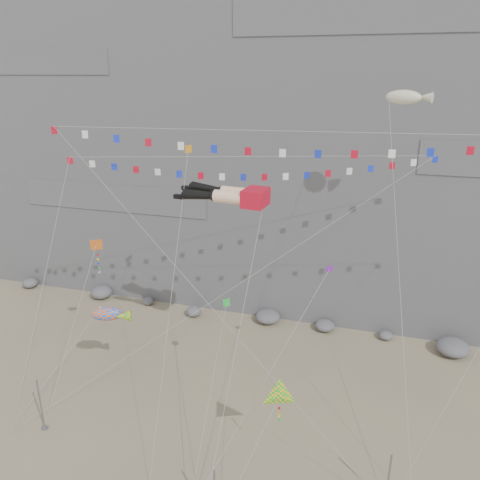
{
  "coord_description": "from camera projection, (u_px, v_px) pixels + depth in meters",
  "views": [
    {
      "loc": [
        9.53,
        -25.83,
        25.0
      ],
      "look_at": [
        -0.72,
        9.0,
        11.94
      ],
      "focal_mm": 35.0,
      "sensor_mm": 36.0,
      "label": 1
    }
  ],
  "objects": [
    {
      "name": "harlequin_kite",
      "position": [
        96.0,
        245.0,
        37.65
      ],
      "size": [
        2.02,
        8.67,
        14.11
      ],
      "color": "red",
      "rests_on": "ground"
    },
    {
      "name": "anchor_pole_left",
      "position": [
        41.0,
        405.0,
        34.06
      ],
      "size": [
        0.12,
        0.12,
        4.32
      ],
      "primitive_type": "cylinder",
      "color": "slate",
      "rests_on": "ground"
    },
    {
      "name": "flag_banner_lower",
      "position": [
        301.0,
        132.0,
        31.02
      ],
      "size": [
        35.52,
        10.9,
        24.23
      ],
      "color": "red",
      "rests_on": "ground"
    },
    {
      "name": "delta_kite",
      "position": [
        279.0,
        396.0,
        29.15
      ],
      "size": [
        3.74,
        5.75,
        8.24
      ],
      "color": "yellow",
      "rests_on": "ground"
    },
    {
      "name": "talus_boulders",
      "position": [
        268.0,
        317.0,
        49.45
      ],
      "size": [
        60.0,
        3.0,
        1.2
      ],
      "primitive_type": null,
      "color": "slate",
      "rests_on": "ground"
    },
    {
      "name": "small_kite_b",
      "position": [
        328.0,
        272.0,
        34.53
      ],
      "size": [
        6.84,
        13.09,
        17.81
      ],
      "color": "purple",
      "rests_on": "ground"
    },
    {
      "name": "fish_windsock",
      "position": [
        107.0,
        314.0,
        36.68
      ],
      "size": [
        6.96,
        7.87,
        10.87
      ],
      "color": "#FF600D",
      "rests_on": "ground"
    },
    {
      "name": "ground",
      "position": [
        215.0,
        434.0,
        34.31
      ],
      "size": [
        120.0,
        120.0,
        0.0
      ],
      "primitive_type": "plane",
      "color": "gray",
      "rests_on": "ground"
    },
    {
      "name": "small_kite_c",
      "position": [
        226.0,
        305.0,
        34.73
      ],
      "size": [
        1.67,
        11.41,
        13.86
      ],
      "color": "green",
      "rests_on": "ground"
    },
    {
      "name": "anchor_pole_right",
      "position": [
        388.0,
        479.0,
        28.25
      ],
      "size": [
        0.12,
        0.12,
        3.65
      ],
      "primitive_type": "cylinder",
      "color": "slate",
      "rests_on": "ground"
    },
    {
      "name": "legs_kite",
      "position": [
        230.0,
        195.0,
        33.7
      ],
      "size": [
        7.14,
        14.01,
        20.7
      ],
      "rotation": [
        0.0,
        0.0,
        -0.11
      ],
      "color": "red",
      "rests_on": "ground"
    },
    {
      "name": "cliff",
      "position": [
        301.0,
        72.0,
        54.74
      ],
      "size": [
        80.0,
        28.0,
        50.0
      ],
      "primitive_type": "cube",
      "color": "slate",
      "rests_on": "ground"
    },
    {
      "name": "small_kite_a",
      "position": [
        188.0,
        154.0,
        35.16
      ],
      "size": [
        2.44,
        13.4,
        23.31
      ],
      "color": "orange",
      "rests_on": "ground"
    },
    {
      "name": "blimp_windsock",
      "position": [
        403.0,
        98.0,
        34.29
      ],
      "size": [
        4.74,
        15.61,
        27.46
      ],
      "color": "beige",
      "rests_on": "ground"
    },
    {
      "name": "flag_banner_upper",
      "position": [
        254.0,
        157.0,
        37.04
      ],
      "size": [
        28.46,
        18.72,
        27.57
      ],
      "color": "red",
      "rests_on": "ground"
    }
  ]
}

